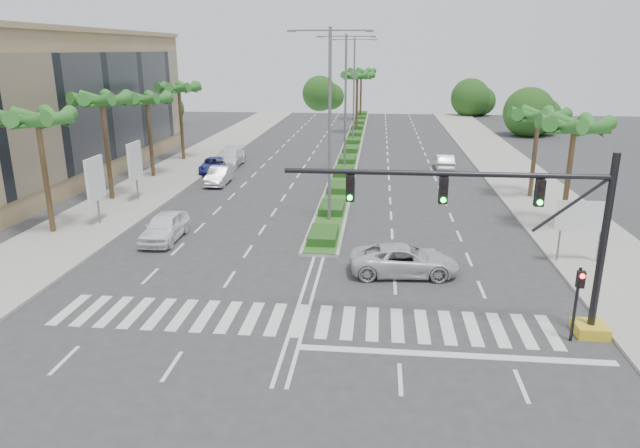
# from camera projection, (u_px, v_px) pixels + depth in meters

# --- Properties ---
(ground) EXTENTS (160.00, 160.00, 0.00)m
(ground) POSITION_uv_depth(u_px,v_px,m) (300.00, 320.00, 23.52)
(ground) COLOR #333335
(ground) RESTS_ON ground
(footpath_right) EXTENTS (6.00, 120.00, 0.15)m
(footpath_right) POSITION_uv_depth(u_px,v_px,m) (547.00, 204.00, 41.02)
(footpath_right) COLOR gray
(footpath_right) RESTS_ON ground
(footpath_left) EXTENTS (6.00, 120.00, 0.15)m
(footpath_left) POSITION_uv_depth(u_px,v_px,m) (140.00, 193.00, 44.02)
(footpath_left) COLOR gray
(footpath_left) RESTS_ON ground
(median) EXTENTS (2.20, 75.00, 0.20)m
(median) POSITION_uv_depth(u_px,v_px,m) (353.00, 145.00, 66.28)
(median) COLOR gray
(median) RESTS_ON ground
(median_grass) EXTENTS (1.80, 75.00, 0.04)m
(median_grass) POSITION_uv_depth(u_px,v_px,m) (353.00, 144.00, 66.25)
(median_grass) COLOR #31571E
(median_grass) RESTS_ON median
(building) EXTENTS (12.00, 36.00, 12.00)m
(building) POSITION_uv_depth(u_px,v_px,m) (41.00, 107.00, 49.05)
(building) COLOR tan
(building) RESTS_ON ground
(signal_gantry) EXTENTS (12.60, 1.20, 7.20)m
(signal_gantry) POSITION_uv_depth(u_px,v_px,m) (541.00, 249.00, 21.59)
(signal_gantry) COLOR gold
(signal_gantry) RESTS_ON ground
(pedestrian_signal) EXTENTS (0.28, 0.36, 3.00)m
(pedestrian_signal) POSITION_uv_depth(u_px,v_px,m) (578.00, 292.00, 21.23)
(pedestrian_signal) COLOR black
(pedestrian_signal) RESTS_ON ground
(direction_sign) EXTENTS (2.70, 0.11, 3.40)m
(direction_sign) POSITION_uv_depth(u_px,v_px,m) (582.00, 219.00, 29.07)
(direction_sign) COLOR slate
(direction_sign) RESTS_ON ground
(billboard_near) EXTENTS (0.18, 2.10, 4.35)m
(billboard_near) POSITION_uv_depth(u_px,v_px,m) (95.00, 179.00, 35.49)
(billboard_near) COLOR slate
(billboard_near) RESTS_ON ground
(billboard_far) EXTENTS (0.18, 2.10, 4.35)m
(billboard_far) POSITION_uv_depth(u_px,v_px,m) (135.00, 161.00, 41.20)
(billboard_far) COLOR slate
(billboard_far) RESTS_ON ground
(palm_left_near) EXTENTS (4.57, 4.68, 7.55)m
(palm_left_near) POSITION_uv_depth(u_px,v_px,m) (38.00, 123.00, 32.69)
(palm_left_near) COLOR brown
(palm_left_near) RESTS_ON ground
(palm_left_mid) EXTENTS (4.57, 4.68, 7.95)m
(palm_left_mid) POSITION_uv_depth(u_px,v_px,m) (102.00, 103.00, 40.19)
(palm_left_mid) COLOR brown
(palm_left_mid) RESTS_ON ground
(palm_left_far) EXTENTS (4.57, 4.68, 7.35)m
(palm_left_far) POSITION_uv_depth(u_px,v_px,m) (147.00, 102.00, 47.97)
(palm_left_far) COLOR brown
(palm_left_far) RESTS_ON ground
(palm_left_end) EXTENTS (4.57, 4.68, 7.75)m
(palm_left_end) POSITION_uv_depth(u_px,v_px,m) (179.00, 91.00, 55.46)
(palm_left_end) COLOR brown
(palm_left_end) RESTS_ON ground
(palm_right_near) EXTENTS (4.57, 4.68, 7.05)m
(palm_right_near) POSITION_uv_depth(u_px,v_px,m) (574.00, 129.00, 33.59)
(palm_right_near) COLOR brown
(palm_right_near) RESTS_ON ground
(palm_right_far) EXTENTS (4.57, 4.68, 6.75)m
(palm_right_far) POSITION_uv_depth(u_px,v_px,m) (538.00, 119.00, 41.28)
(palm_right_far) COLOR brown
(palm_right_far) RESTS_ON ground
(palm_median_a) EXTENTS (4.57, 4.68, 8.05)m
(palm_median_a) POSITION_uv_depth(u_px,v_px,m) (357.00, 78.00, 73.72)
(palm_median_a) COLOR brown
(palm_median_a) RESTS_ON ground
(palm_median_b) EXTENTS (4.57, 4.68, 8.05)m
(palm_median_b) POSITION_uv_depth(u_px,v_px,m) (361.00, 73.00, 87.98)
(palm_median_b) COLOR brown
(palm_median_b) RESTS_ON ground
(streetlight_near) EXTENTS (5.10, 0.25, 12.00)m
(streetlight_near) POSITION_uv_depth(u_px,v_px,m) (330.00, 116.00, 34.84)
(streetlight_near) COLOR slate
(streetlight_near) RESTS_ON ground
(streetlight_mid) EXTENTS (5.10, 0.25, 12.00)m
(streetlight_mid) POSITION_uv_depth(u_px,v_px,m) (346.00, 96.00, 50.05)
(streetlight_mid) COLOR slate
(streetlight_mid) RESTS_ON ground
(streetlight_far) EXTENTS (5.10, 0.25, 12.00)m
(streetlight_far) POSITION_uv_depth(u_px,v_px,m) (354.00, 85.00, 65.27)
(streetlight_far) COLOR slate
(streetlight_far) RESTS_ON ground
(car_parked_a) EXTENTS (1.97, 4.75, 1.61)m
(car_parked_a) POSITION_uv_depth(u_px,v_px,m) (165.00, 227.00, 33.22)
(car_parked_a) COLOR white
(car_parked_a) RESTS_ON ground
(car_parked_b) EXTENTS (1.56, 4.40, 1.45)m
(car_parked_b) POSITION_uv_depth(u_px,v_px,m) (219.00, 176.00, 47.14)
(car_parked_b) COLOR silver
(car_parked_b) RESTS_ON ground
(car_parked_c) EXTENTS (2.83, 5.04, 1.33)m
(car_parked_c) POSITION_uv_depth(u_px,v_px,m) (214.00, 165.00, 51.62)
(car_parked_c) COLOR navy
(car_parked_c) RESTS_ON ground
(car_parked_d) EXTENTS (2.35, 5.69, 1.65)m
(car_parked_d) POSITION_uv_depth(u_px,v_px,m) (229.00, 158.00, 54.39)
(car_parked_d) COLOR white
(car_parked_d) RESTS_ON ground
(car_crossing) EXTENTS (5.52, 2.86, 1.49)m
(car_crossing) POSITION_uv_depth(u_px,v_px,m) (404.00, 260.00, 28.17)
(car_crossing) COLOR silver
(car_crossing) RESTS_ON ground
(car_right) EXTENTS (1.60, 4.48, 1.47)m
(car_right) POSITION_uv_depth(u_px,v_px,m) (444.00, 162.00, 52.81)
(car_right) COLOR #A6A7AB
(car_right) RESTS_ON ground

